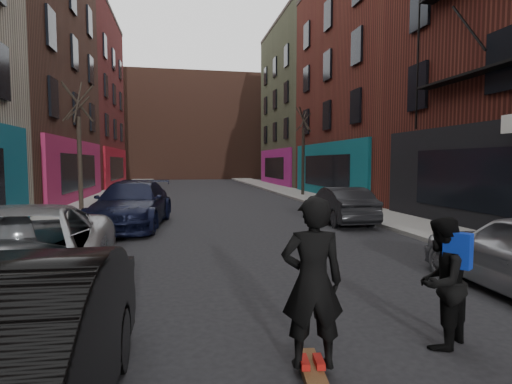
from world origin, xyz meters
name	(u,v)px	position (x,y,z in m)	size (l,w,h in m)	color
sidewalk_left	(119,191)	(-6.25, 30.00, 0.07)	(2.50, 84.00, 0.13)	gray
sidewalk_right	(281,189)	(6.25, 30.00, 0.07)	(2.50, 84.00, 0.13)	gray
buildings_right	(499,43)	(13.50, 16.00, 8.00)	(12.00, 56.00, 16.00)	#4D2821
building_far	(191,128)	(0.00, 56.00, 7.00)	(40.00, 10.00, 14.00)	#47281E
tree_left_far	(79,137)	(-6.20, 18.00, 3.38)	(2.00, 2.00, 6.50)	black
tree_right_far	(303,143)	(6.20, 24.00, 3.53)	(2.00, 2.00, 6.80)	black
parked_left_far	(7,268)	(-4.16, 4.75, 0.82)	(2.71, 5.87, 1.63)	#92969A
parked_left_end	(132,204)	(-3.44, 13.23, 0.80)	(2.23, 5.49, 1.59)	black
parked_right_end	(340,205)	(4.08, 12.74, 0.67)	(1.42, 4.08, 1.34)	black
skateboard	(311,370)	(-0.46, 2.72, 0.05)	(0.22, 0.80, 0.10)	brown
skateboarder	(312,282)	(-0.46, 2.72, 1.01)	(0.66, 0.43, 1.82)	black
pedestrian	(441,281)	(1.31, 3.06, 0.81)	(0.98, 0.93, 1.60)	black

